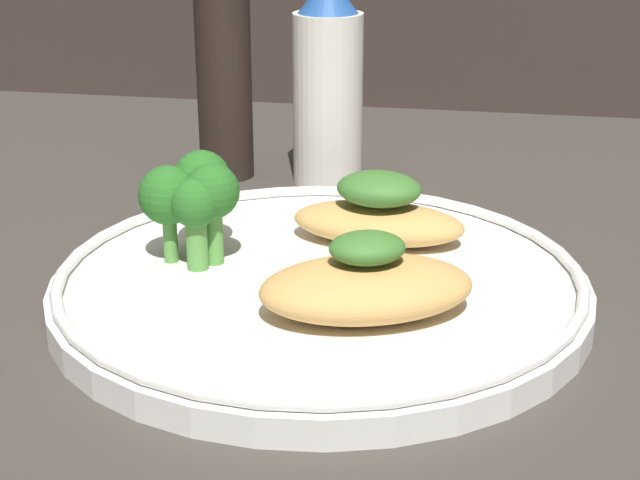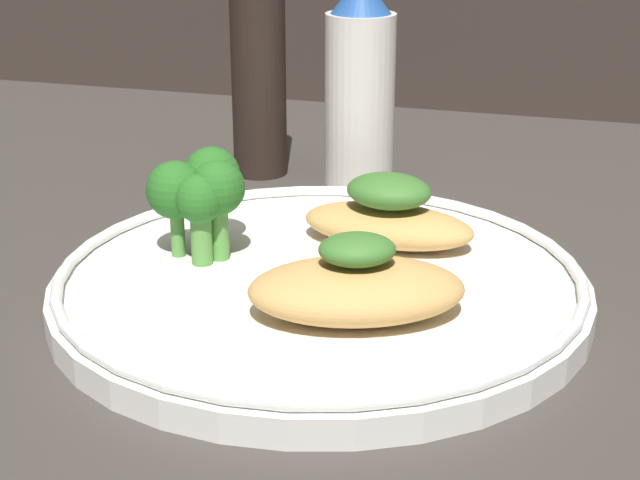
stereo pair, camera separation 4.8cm
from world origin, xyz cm
name	(u,v)px [view 2 (the right image)]	position (x,y,z in cm)	size (l,w,h in cm)	color
ground_plane	(320,311)	(0.00, 0.00, -0.50)	(180.00, 180.00, 1.00)	#3D3833
plate	(320,285)	(0.00, 0.00, 0.99)	(26.90, 26.90, 2.00)	white
grilled_meat_front	(357,287)	(2.85, -3.74, 2.84)	(11.36, 9.03, 3.96)	tan
grilled_meat_middle	(388,217)	(2.20, 5.46, 2.95)	(9.74, 5.29, 3.93)	tan
broccoli_bunch	(201,190)	(-6.79, 1.22, 4.94)	(5.21, 5.50, 5.41)	#569942
sauce_bottle	(360,86)	(-3.17, 19.90, 6.74)	(4.72, 4.72, 14.08)	white
pepper_grinder	(258,57)	(-10.39, 19.90, 8.30)	(3.78, 3.78, 17.92)	black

